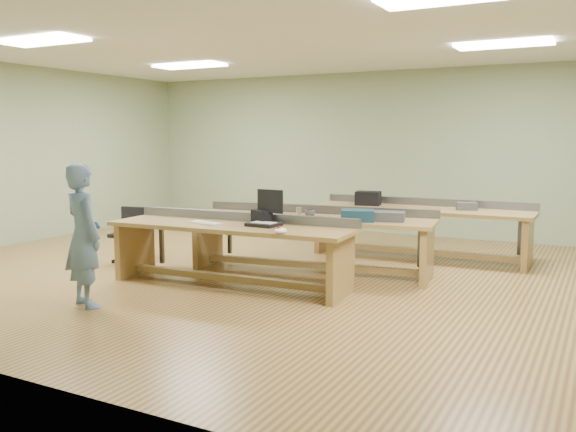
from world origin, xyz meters
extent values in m
plane|color=olive|center=(0.00, 0.00, 0.00)|extent=(10.00, 10.00, 0.00)
plane|color=silver|center=(0.00, 0.00, 3.00)|extent=(10.00, 10.00, 0.00)
cube|color=gray|center=(0.00, 4.00, 1.50)|extent=(10.00, 0.04, 3.00)
cube|color=gray|center=(0.00, -4.00, 1.50)|extent=(10.00, 0.04, 3.00)
cube|color=gray|center=(-5.00, 0.00, 1.50)|extent=(0.04, 8.00, 3.00)
cube|color=white|center=(-2.50, -1.50, 2.97)|extent=(1.20, 0.50, 0.03)
cube|color=white|center=(-2.50, 1.50, 2.97)|extent=(1.20, 0.50, 0.03)
cube|color=white|center=(2.50, 1.50, 2.97)|extent=(1.20, 0.50, 0.03)
cube|color=#A07743|center=(-0.18, -0.87, 0.72)|extent=(3.08, 0.98, 0.05)
cube|color=#A07743|center=(-1.59, -0.95, 0.35)|extent=(0.12, 0.71, 0.70)
cube|color=#A07743|center=(1.24, -0.79, 0.35)|extent=(0.12, 0.71, 0.70)
cube|color=#A07743|center=(-0.18, -0.87, 0.10)|extent=(2.74, 0.25, 0.08)
cube|color=#55575D|center=(-0.20, -0.50, 0.81)|extent=(3.04, 0.25, 0.11)
cube|color=#A07743|center=(0.36, 0.26, 0.72)|extent=(3.33, 1.29, 0.05)
cube|color=#A07743|center=(-1.15, 0.06, 0.35)|extent=(0.18, 0.77, 0.70)
cube|color=#A07743|center=(1.87, 0.46, 0.35)|extent=(0.18, 0.77, 0.70)
cube|color=#A07743|center=(0.36, 0.26, 0.10)|extent=(2.93, 0.49, 0.08)
cube|color=#55575D|center=(0.30, 0.65, 0.81)|extent=(3.23, 0.51, 0.11)
cube|color=#A07743|center=(1.36, 1.90, 0.72)|extent=(3.22, 0.90, 0.05)
cube|color=#A07743|center=(-0.14, 1.88, 0.35)|extent=(0.09, 0.76, 0.70)
cube|color=#A07743|center=(2.87, 1.91, 0.35)|extent=(0.09, 0.76, 0.70)
cube|color=#A07743|center=(1.36, 1.90, 0.10)|extent=(2.91, 0.14, 0.08)
cube|color=#55575D|center=(1.36, 2.28, 0.81)|extent=(3.21, 0.12, 0.11)
imported|color=#6582A4|center=(-1.06, -2.32, 0.76)|extent=(0.65, 0.54, 1.52)
cube|color=black|center=(0.24, -0.76, 0.77)|extent=(0.38, 0.31, 0.04)
cube|color=black|center=(0.25, -0.62, 1.03)|extent=(0.36, 0.04, 0.28)
cube|color=beige|center=(-0.45, -0.96, 0.76)|extent=(0.46, 0.25, 0.03)
ellipsoid|color=white|center=(0.69, -1.17, 0.78)|extent=(0.14, 0.16, 0.07)
cube|color=black|center=(0.12, -0.61, 0.83)|extent=(0.29, 0.24, 0.17)
cylinder|color=black|center=(-2.24, -0.42, 0.20)|extent=(0.05, 0.05, 0.39)
cube|color=black|center=(-2.24, -0.42, 0.41)|extent=(0.43, 0.43, 0.05)
cube|color=black|center=(-2.26, -0.24, 0.62)|extent=(0.36, 0.10, 0.34)
cylinder|color=black|center=(-2.24, -0.42, 0.03)|extent=(0.49, 0.49, 0.05)
cube|color=#122C3A|center=(1.06, 0.16, 0.82)|extent=(0.48, 0.42, 0.14)
cube|color=#343437|center=(1.38, 0.35, 0.81)|extent=(0.48, 0.36, 0.12)
imported|color=#343437|center=(0.39, 0.17, 0.80)|extent=(0.14, 0.14, 0.11)
cylinder|color=silver|center=(0.25, 0.13, 0.82)|extent=(0.08, 0.08, 0.13)
cube|color=black|center=(0.54, 1.91, 0.86)|extent=(0.41, 0.33, 0.21)
cube|color=#343437|center=(2.02, 1.98, 0.81)|extent=(0.33, 0.29, 0.11)
camera|label=1|loc=(3.82, -6.90, 1.79)|focal=38.00mm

